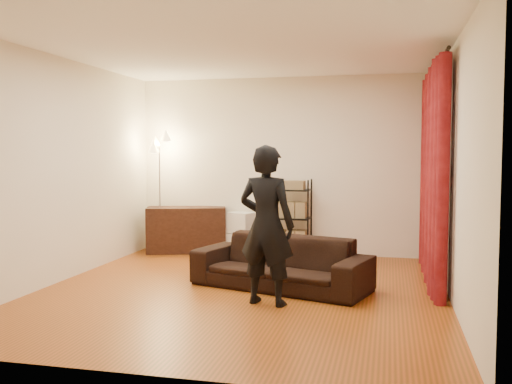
% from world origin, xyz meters
% --- Properties ---
extents(floor, '(5.00, 5.00, 0.00)m').
position_xyz_m(floor, '(0.00, 0.00, 0.00)').
color(floor, '#994518').
rests_on(floor, ground).
extents(ceiling, '(5.00, 5.00, 0.00)m').
position_xyz_m(ceiling, '(0.00, 0.00, 2.70)').
color(ceiling, white).
rests_on(ceiling, ground).
extents(wall_back, '(5.00, 0.00, 5.00)m').
position_xyz_m(wall_back, '(0.00, 2.50, 1.35)').
color(wall_back, '#ECE1C7').
rests_on(wall_back, ground).
extents(wall_front, '(5.00, 0.00, 5.00)m').
position_xyz_m(wall_front, '(0.00, -2.50, 1.35)').
color(wall_front, '#ECE1C7').
rests_on(wall_front, ground).
extents(wall_left, '(0.00, 5.00, 5.00)m').
position_xyz_m(wall_left, '(-2.25, 0.00, 1.35)').
color(wall_left, '#ECE1C7').
rests_on(wall_left, ground).
extents(wall_right, '(0.00, 5.00, 5.00)m').
position_xyz_m(wall_right, '(2.25, 0.00, 1.35)').
color(wall_right, '#ECE1C7').
rests_on(wall_right, ground).
extents(curtain_rod, '(0.04, 2.65, 0.04)m').
position_xyz_m(curtain_rod, '(2.15, 1.12, 2.58)').
color(curtain_rod, black).
rests_on(curtain_rod, wall_right).
extents(curtain, '(0.22, 2.65, 2.55)m').
position_xyz_m(curtain, '(2.13, 1.12, 1.28)').
color(curtain, maroon).
rests_on(curtain, ground).
extents(sofa, '(2.16, 1.33, 0.59)m').
position_xyz_m(sofa, '(0.41, 0.25, 0.29)').
color(sofa, black).
rests_on(sofa, ground).
extents(person, '(0.67, 0.51, 1.63)m').
position_xyz_m(person, '(0.39, -0.47, 0.82)').
color(person, black).
rests_on(person, ground).
extents(media_cabinet, '(1.29, 0.79, 0.71)m').
position_xyz_m(media_cabinet, '(-1.47, 2.23, 0.35)').
color(media_cabinet, '#311910').
rests_on(media_cabinet, ground).
extents(storage_boxes, '(0.47, 0.43, 0.64)m').
position_xyz_m(storage_boxes, '(-0.61, 2.31, 0.32)').
color(storage_boxes, beige).
rests_on(storage_boxes, ground).
extents(wire_shelf, '(0.60, 0.48, 1.16)m').
position_xyz_m(wire_shelf, '(0.20, 2.22, 0.58)').
color(wire_shelf, black).
rests_on(wire_shelf, ground).
extents(floor_lamp, '(0.37, 0.37, 1.83)m').
position_xyz_m(floor_lamp, '(-1.88, 2.16, 0.91)').
color(floor_lamp, silver).
rests_on(floor_lamp, ground).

